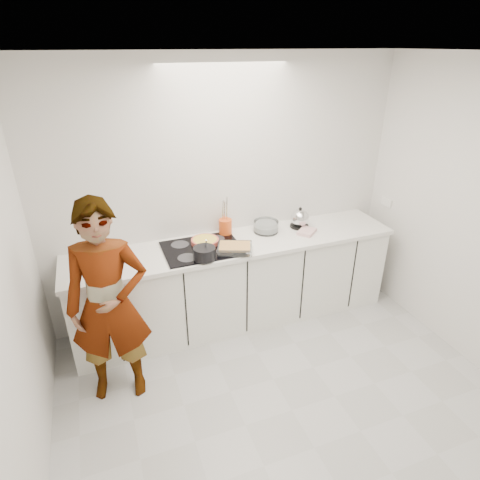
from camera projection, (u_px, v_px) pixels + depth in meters
name	position (u px, v px, depth m)	size (l,w,h in m)	color
floor	(292.00, 410.00, 3.21)	(3.60, 3.20, 0.00)	#B8B8B8
ceiling	(321.00, 53.00, 2.07)	(3.60, 3.20, 0.00)	white
wall_back	(225.00, 194.00, 3.98)	(3.60, 0.00, 2.60)	silver
base_cabinets	(237.00, 284.00, 4.10)	(3.20, 0.58, 0.87)	white
countertop	(236.00, 244.00, 3.90)	(3.24, 0.64, 0.04)	white
hob	(202.00, 248.00, 3.76)	(0.72, 0.54, 0.01)	black
tart_dish	(205.00, 241.00, 3.83)	(0.31, 0.31, 0.04)	#C44E41
saucepan	(204.00, 253.00, 3.54)	(0.25, 0.25, 0.19)	black
baking_dish	(235.00, 248.00, 3.68)	(0.38, 0.33, 0.06)	silver
mixing_bowl	(266.00, 227.00, 4.08)	(0.32, 0.32, 0.12)	silver
tea_towel	(307.00, 232.00, 4.07)	(0.20, 0.15, 0.03)	white
kettle	(300.00, 219.00, 4.17)	(0.20, 0.20, 0.22)	black
utensil_crock	(225.00, 227.00, 4.01)	(0.13, 0.13, 0.16)	#E15119
cook	(109.00, 305.00, 3.05)	(0.62, 0.41, 1.71)	white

